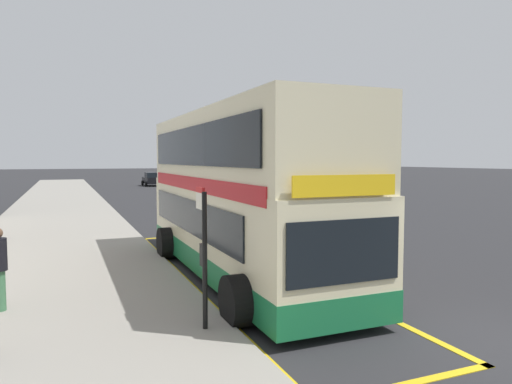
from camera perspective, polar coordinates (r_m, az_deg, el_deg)
ground_plane at (r=37.98m, az=-12.09°, el=-0.85°), size 260.00×260.00×0.00m
pavement_near at (r=37.36m, az=-22.71°, el=-1.04°), size 6.00×76.00×0.14m
double_decker_bus at (r=12.59m, az=-2.18°, el=-0.97°), size 3.25×10.35×4.40m
bus_bay_markings at (r=13.00m, az=-2.05°, el=-10.01°), size 3.19×13.74×0.01m
bus_stop_sign at (r=8.40m, az=-6.45°, el=-6.39°), size 0.09×0.51×2.52m
parked_car_black_across at (r=56.86m, az=-12.58°, el=1.54°), size 2.09×4.20×1.62m
parked_car_white_kerbside at (r=33.70m, az=-6.06°, el=-0.02°), size 2.09×4.20×1.62m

